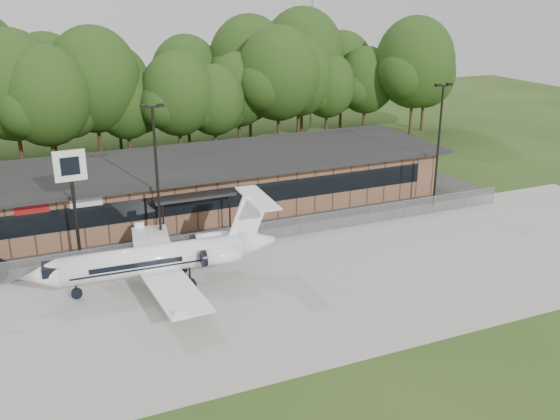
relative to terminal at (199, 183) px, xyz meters
name	(u,v)px	position (x,y,z in m)	size (l,w,h in m)	color
ground	(338,354)	(0.00, -23.94, -2.18)	(160.00, 160.00, 0.00)	#284117
apron	(275,287)	(0.00, -15.94, -2.14)	(64.00, 18.00, 0.08)	#9E9B93
parking_lot	(217,225)	(0.00, -4.44, -2.15)	(50.00, 9.00, 0.06)	#383835
terminal	(199,183)	(0.00, 0.00, 0.00)	(41.00, 11.65, 4.30)	brown
fence	(236,236)	(0.00, -8.94, -1.40)	(46.00, 0.04, 1.52)	gray
treeline	(147,87)	(0.00, 18.06, 5.32)	(72.00, 12.00, 15.00)	#1B3410
radio_mast	(312,29)	(22.00, 24.06, 10.32)	(0.20, 0.20, 25.00)	gray
light_pole_mid	(156,168)	(-5.00, -7.44, 3.80)	(1.55, 0.30, 10.23)	black
light_pole_right	(439,136)	(18.00, -7.44, 3.80)	(1.55, 0.30, 10.23)	black
business_jet	(162,259)	(-6.22, -13.05, -0.32)	(15.40, 13.70, 5.19)	white
pole_sign	(71,178)	(-10.44, -7.14, 3.66)	(2.01, 0.31, 7.64)	black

